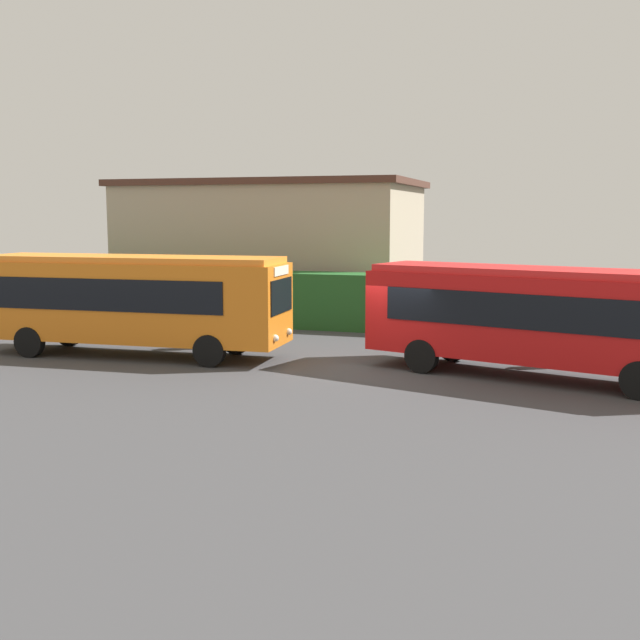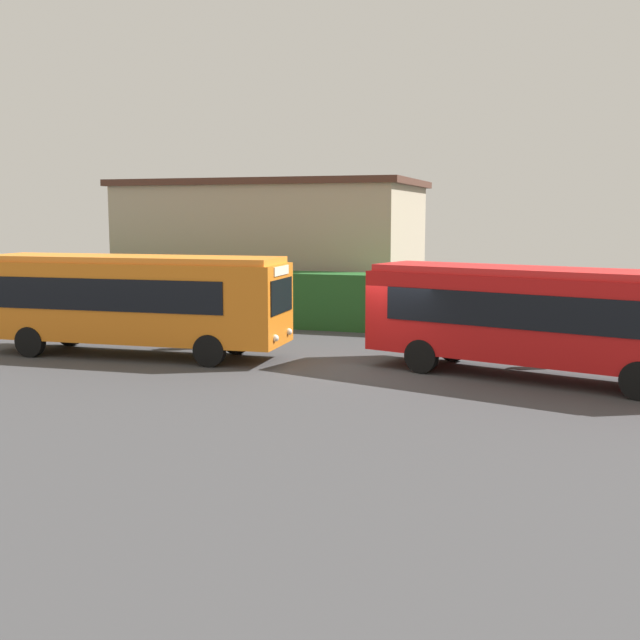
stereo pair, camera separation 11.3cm
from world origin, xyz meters
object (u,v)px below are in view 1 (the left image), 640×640
(bus_orange, at_px, (133,299))
(bus_red, at_px, (538,315))
(person_left, at_px, (206,324))
(person_center, at_px, (527,321))
(person_right, at_px, (573,334))

(bus_orange, bearing_deg, bus_red, -1.22)
(bus_red, distance_m, person_left, 11.26)
(bus_orange, height_order, bus_red, bus_orange)
(bus_orange, relative_size, person_center, 5.37)
(person_right, bearing_deg, bus_orange, -46.43)
(person_left, xyz_separation_m, person_center, (10.61, 2.81, 0.16))
(bus_red, bearing_deg, person_right, 80.88)
(person_left, bearing_deg, person_center, -163.50)
(person_left, distance_m, person_right, 12.09)
(bus_red, xyz_separation_m, person_center, (-0.49, 4.44, -0.78))
(person_left, xyz_separation_m, person_right, (12.08, 0.46, 0.12))
(bus_orange, relative_size, person_right, 5.52)
(person_right, bearing_deg, person_center, -114.42)
(person_center, relative_size, person_right, 1.03)
(person_left, distance_m, person_center, 10.98)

